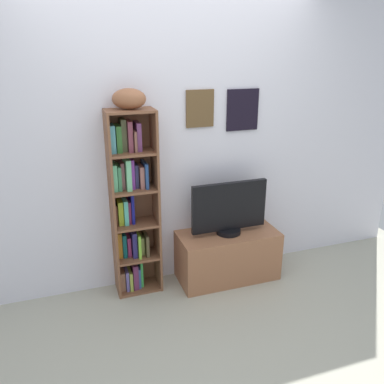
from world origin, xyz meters
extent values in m
cube|color=#A7A594|center=(0.00, 0.00, -0.02)|extent=(5.20, 5.20, 0.04)
cube|color=silver|center=(0.00, 1.13, 1.23)|extent=(4.80, 0.06, 2.47)
cube|color=brown|center=(0.25, 1.09, 1.54)|extent=(0.24, 0.02, 0.31)
cube|color=#BAA69C|center=(0.25, 1.09, 1.54)|extent=(0.19, 0.01, 0.26)
cube|color=black|center=(0.65, 1.09, 1.51)|extent=(0.29, 0.02, 0.36)
cube|color=#95AAB9|center=(0.65, 1.09, 1.51)|extent=(0.24, 0.01, 0.31)
cube|color=brown|center=(-0.54, 0.98, 0.79)|extent=(0.02, 0.24, 1.58)
cube|color=brown|center=(-0.17, 0.98, 0.79)|extent=(0.02, 0.24, 1.58)
cube|color=brown|center=(-0.36, 1.10, 0.79)|extent=(0.39, 0.01, 1.58)
cube|color=brown|center=(-0.36, 0.98, 0.01)|extent=(0.35, 0.23, 0.02)
cube|color=brown|center=(-0.36, 0.98, 0.32)|extent=(0.35, 0.23, 0.02)
cube|color=brown|center=(-0.36, 0.98, 0.63)|extent=(0.35, 0.23, 0.02)
cube|color=brown|center=(-0.36, 0.98, 0.94)|extent=(0.35, 0.23, 0.02)
cube|color=brown|center=(-0.36, 0.98, 1.25)|extent=(0.35, 0.23, 0.02)
cube|color=brown|center=(-0.36, 0.98, 1.57)|extent=(0.35, 0.23, 0.02)
cube|color=#94654B|center=(-0.50, 1.01, 0.11)|extent=(0.04, 0.16, 0.18)
cube|color=#6A61AF|center=(-0.46, 1.00, 0.11)|extent=(0.03, 0.18, 0.19)
cube|color=#94A33F|center=(-0.43, 1.00, 0.11)|extent=(0.03, 0.19, 0.18)
cube|color=#622A52|center=(-0.39, 1.00, 0.14)|extent=(0.04, 0.18, 0.23)
cube|color=#3B5698|center=(-0.35, 1.01, 0.12)|extent=(0.02, 0.17, 0.19)
cube|color=green|center=(-0.33, 1.02, 0.15)|extent=(0.02, 0.15, 0.26)
cube|color=#BA7620|center=(-0.50, 1.03, 0.44)|extent=(0.04, 0.13, 0.23)
cube|color=#0E5051|center=(-0.46, 1.02, 0.43)|extent=(0.03, 0.14, 0.21)
cube|color=#8E2A5B|center=(-0.42, 1.02, 0.42)|extent=(0.03, 0.13, 0.18)
cube|color=navy|center=(-0.38, 1.01, 0.44)|extent=(0.04, 0.17, 0.23)
cube|color=#7CC536|center=(-0.34, 0.99, 0.44)|extent=(0.02, 0.20, 0.21)
cube|color=#8F9251|center=(-0.31, 1.02, 0.41)|extent=(0.04, 0.14, 0.16)
cube|color=#4D432A|center=(-0.28, 1.00, 0.43)|extent=(0.02, 0.19, 0.19)
cube|color=#522D1B|center=(-0.51, 1.02, 0.73)|extent=(0.02, 0.14, 0.18)
cube|color=#9DB82A|center=(-0.48, 1.02, 0.74)|extent=(0.04, 0.14, 0.20)
cube|color=#4EB8A5|center=(-0.44, 1.01, 0.75)|extent=(0.03, 0.15, 0.22)
cube|color=maroon|center=(-0.40, 1.02, 0.74)|extent=(0.02, 0.14, 0.20)
cube|color=navy|center=(-0.38, 1.02, 0.77)|extent=(0.02, 0.15, 0.26)
cube|color=#63C58D|center=(-0.51, 1.01, 1.06)|extent=(0.04, 0.16, 0.22)
cube|color=#3E8859|center=(-0.47, 1.01, 1.05)|extent=(0.03, 0.16, 0.20)
cube|color=#A15F67|center=(-0.44, 1.02, 1.06)|extent=(0.03, 0.13, 0.22)
cube|color=#6CBF87|center=(-0.40, 1.00, 1.07)|extent=(0.04, 0.19, 0.25)
cube|color=purple|center=(-0.36, 1.02, 1.07)|extent=(0.03, 0.15, 0.24)
cube|color=navy|center=(-0.33, 1.02, 1.04)|extent=(0.03, 0.14, 0.19)
cube|color=#965D55|center=(-0.29, 1.01, 1.04)|extent=(0.03, 0.17, 0.18)
cube|color=navy|center=(-0.26, 1.00, 1.05)|extent=(0.02, 0.19, 0.21)
cube|color=teal|center=(-0.50, 1.01, 1.36)|extent=(0.04, 0.15, 0.22)
cube|color=#2E642A|center=(-0.45, 1.01, 1.36)|extent=(0.04, 0.15, 0.21)
cube|color=#4D5033|center=(-0.41, 1.03, 1.38)|extent=(0.04, 0.13, 0.25)
cube|color=brown|center=(-0.37, 1.01, 1.38)|extent=(0.04, 0.16, 0.24)
cube|color=brown|center=(-0.33, 1.00, 1.34)|extent=(0.02, 0.18, 0.17)
cube|color=#6A3666|center=(-0.30, 1.01, 1.37)|extent=(0.04, 0.16, 0.22)
ellipsoid|color=brown|center=(-0.36, 0.98, 1.66)|extent=(0.29, 0.23, 0.16)
cube|color=#9C6342|center=(0.46, 0.89, 0.23)|extent=(0.91, 0.42, 0.45)
cube|color=brown|center=(0.46, 0.69, 0.23)|extent=(0.81, 0.01, 0.29)
cylinder|color=black|center=(0.46, 0.89, 0.47)|extent=(0.22, 0.22, 0.04)
cube|color=black|center=(0.46, 0.89, 0.71)|extent=(0.69, 0.04, 0.44)
cube|color=white|center=(0.46, 0.88, 0.71)|extent=(0.65, 0.01, 0.40)
camera|label=1|loc=(-0.91, -2.09, 2.05)|focal=37.64mm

